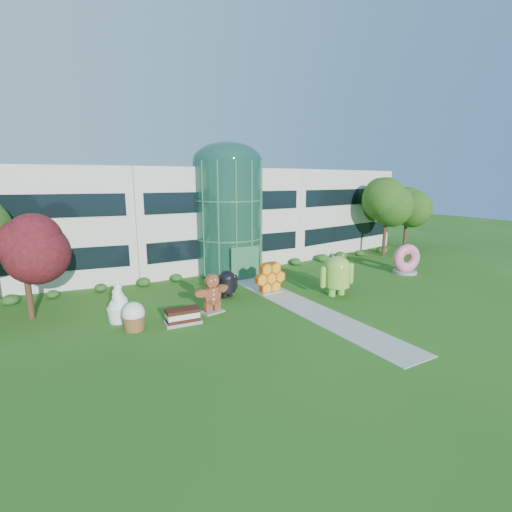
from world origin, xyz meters
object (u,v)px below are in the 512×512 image
android_black (227,282)px  gingerbread (212,293)px  donut (406,258)px  android_green (337,272)px

android_black → gingerbread: (-2.15, -2.29, 0.13)m
donut → gingerbread: donut is taller
android_green → donut: 9.97m
donut → gingerbread: 19.07m
android_black → gingerbread: bearing=-148.5°
android_green → gingerbread: (-9.27, 1.23, -0.44)m
android_black → gingerbread: 3.14m
donut → gingerbread: size_ratio=0.98×
android_green → donut: size_ratio=1.27×
android_black → donut: (16.91, -1.69, 0.21)m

